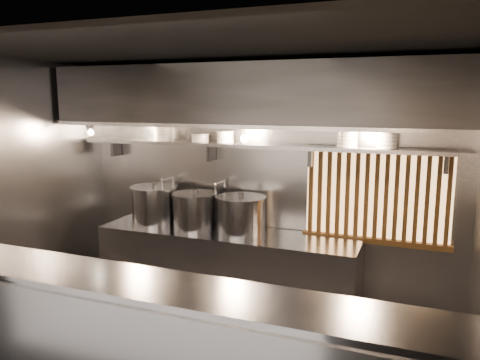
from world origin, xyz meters
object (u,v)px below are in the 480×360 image
Objects in this scene: stock_pot_left at (195,211)px; stock_pot_right at (241,215)px; stock_pot_mid at (155,205)px; heat_lamp at (90,127)px; pendant_bulb at (245,139)px.

stock_pot_left is 0.56m from stock_pot_right.
stock_pot_left is at bearing -176.88° from stock_pot_right.
stock_pot_left is 0.90× the size of stock_pot_mid.
stock_pot_mid is 1.00× the size of stock_pot_right.
pendant_bulb is at bearing 11.00° from heat_lamp.
stock_pot_mid is 1.13m from stock_pot_right.
pendant_bulb is 0.30× the size of stock_pot_mid.
heat_lamp reaches higher than pendant_bulb.
heat_lamp is 2.04m from stock_pot_right.
pendant_bulb reaches higher than stock_pot_left.
pendant_bulb is at bearing 56.85° from stock_pot_right.
heat_lamp reaches higher than stock_pot_left.
heat_lamp is 0.62× the size of stock_pot_left.
stock_pot_right is (0.56, 0.03, -0.00)m from stock_pot_left.
heat_lamp is at bearing -169.00° from pendant_bulb.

